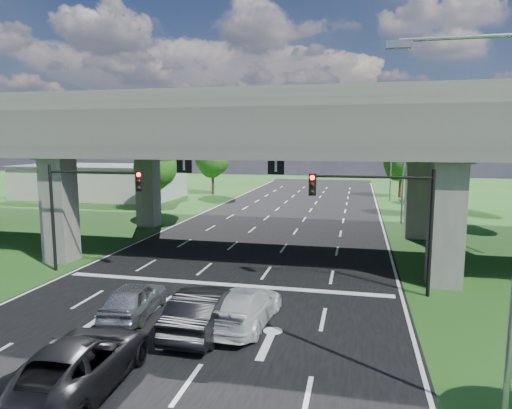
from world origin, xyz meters
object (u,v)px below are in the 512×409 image
at_px(streetlight_beyond, 388,153).
at_px(car_trailing, 78,364).
at_px(signal_right, 383,207).
at_px(car_dark, 205,310).
at_px(streetlight_near, 504,200).
at_px(streetlight_far, 399,158).
at_px(signal_left, 86,198).
at_px(car_silver, 134,299).
at_px(car_white, 245,307).

relative_size(streetlight_beyond, car_trailing, 1.76).
xyz_separation_m(signal_right, car_dark, (-6.78, -6.09, -3.32)).
relative_size(streetlight_near, streetlight_far, 1.00).
height_order(signal_left, streetlight_far, streetlight_far).
height_order(signal_right, car_silver, signal_right).
height_order(streetlight_near, streetlight_beyond, same).
distance_m(streetlight_beyond, car_white, 42.26).
distance_m(streetlight_far, streetlight_beyond, 16.00).
distance_m(streetlight_far, car_dark, 28.11).
xyz_separation_m(car_dark, car_white, (1.34, 0.90, -0.10)).
height_order(car_dark, car_white, car_dark).
relative_size(car_dark, car_white, 1.00).
height_order(streetlight_near, car_white, streetlight_near).
distance_m(signal_right, car_white, 8.25).
xyz_separation_m(signal_left, car_trailing, (6.63, -10.89, -3.37)).
bearing_deg(signal_left, car_dark, -34.45).
distance_m(streetlight_near, streetlight_beyond, 46.00).
bearing_deg(signal_right, car_dark, -138.06).
xyz_separation_m(signal_left, car_white, (10.21, -5.19, -3.42)).
bearing_deg(car_white, car_silver, 6.23).
bearing_deg(car_silver, car_white, 176.50).
relative_size(signal_left, car_dark, 1.18).
height_order(streetlight_far, car_dark, streetlight_far).
xyz_separation_m(car_dark, car_trailing, (-2.24, -4.80, -0.05)).
height_order(streetlight_near, car_trailing, streetlight_near).
height_order(streetlight_far, streetlight_beyond, same).
bearing_deg(streetlight_far, signal_left, -131.78).
xyz_separation_m(signal_right, streetlight_far, (2.27, 20.06, 1.66)).
distance_m(signal_right, streetlight_far, 20.25).
xyz_separation_m(signal_right, streetlight_near, (2.27, -9.94, 1.66)).
xyz_separation_m(streetlight_far, car_silver, (-12.41, -25.38, -5.10)).
relative_size(signal_right, car_dark, 1.18).
height_order(car_dark, car_trailing, car_dark).
distance_m(streetlight_beyond, car_silver, 43.50).
bearing_deg(car_trailing, streetlight_far, -113.39).
height_order(signal_left, streetlight_near, streetlight_near).
bearing_deg(signal_left, car_trailing, -58.64).
bearing_deg(car_dark, streetlight_far, -108.23).
bearing_deg(car_trailing, car_silver, -81.98).
bearing_deg(car_silver, streetlight_beyond, -111.87).
height_order(signal_right, streetlight_far, streetlight_far).
relative_size(signal_right, streetlight_near, 0.60).
relative_size(signal_left, streetlight_near, 0.60).
bearing_deg(streetlight_far, car_white, -106.98).
height_order(signal_left, streetlight_beyond, streetlight_beyond).
bearing_deg(streetlight_beyond, car_silver, -106.69).
distance_m(signal_right, car_trailing, 14.53).
distance_m(signal_left, car_trailing, 13.19).
xyz_separation_m(streetlight_near, streetlight_far, (0.00, 30.00, 0.00)).
bearing_deg(signal_left, streetlight_far, 48.22).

